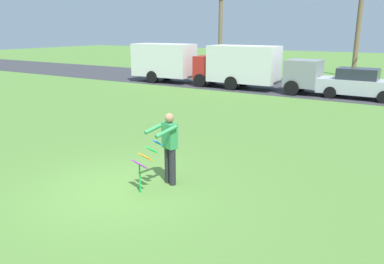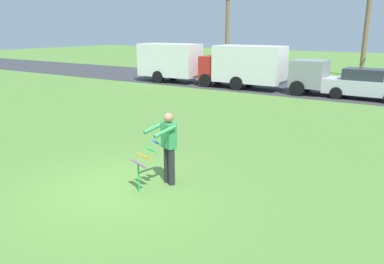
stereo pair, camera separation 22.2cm
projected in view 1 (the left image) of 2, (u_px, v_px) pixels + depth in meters
ground_plane at (118, 189)px, 8.74m from camera, size 120.00×120.00×0.00m
road_strip at (315, 88)px, 23.62m from camera, size 120.00×8.00×0.01m
person_kite_flyer at (169, 146)px, 8.82m from camera, size 0.69×0.76×1.73m
kite_held at (146, 159)px, 8.47m from camera, size 0.57×0.72×1.15m
parked_truck_red_cab at (174, 62)px, 25.78m from camera, size 6.77×2.28×2.62m
parked_truck_grey_van at (256, 66)px, 22.77m from camera, size 6.70×2.13×2.62m
parked_car_silver at (359, 84)px, 20.00m from camera, size 4.23×1.90×1.60m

